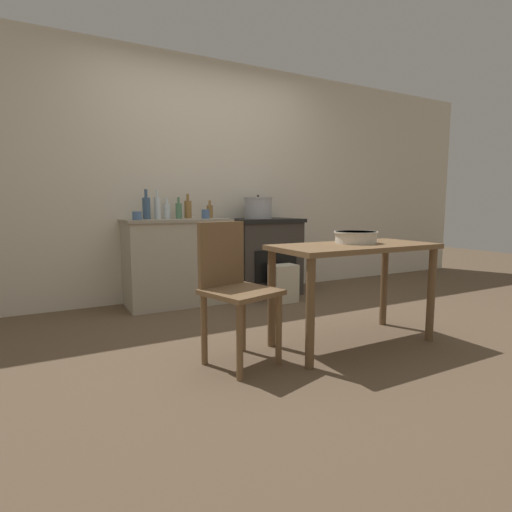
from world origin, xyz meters
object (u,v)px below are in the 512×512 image
Objects in this scene: bottle_mid_left at (210,211)px; cup_mid_right at (206,214)px; flour_sack at (283,283)px; bottle_left at (179,210)px; bottle_center_left at (188,209)px; bottle_center at (167,211)px; stock_pot at (258,208)px; bottle_center_right at (146,208)px; mixing_bowl_large at (356,237)px; bottle_far_left at (157,207)px; cup_right at (137,216)px; chair at (234,287)px; work_table at (354,261)px; stove at (264,256)px.

bottle_mid_left reaches higher than cup_mid_right.
flour_sack is at bearing -29.59° from cup_mid_right.
bottle_left is 0.11m from bottle_center_left.
cup_mid_right is (0.35, -0.17, -0.03)m from bottle_center.
bottle_mid_left is (-0.52, 0.12, -0.04)m from stock_pot.
bottle_center_left is (0.10, 0.01, 0.01)m from bottle_left.
bottle_center is 0.71× the size of bottle_center_right.
mixing_bowl_large is 1.07× the size of bottle_far_left.
cup_right is (-0.13, -0.16, -0.07)m from bottle_center_right.
chair is 4.15× the size of bottle_left.
stock_pot is 1.09× the size of bottle_center_right.
bottle_center_right is (-0.44, -0.05, 0.01)m from bottle_center_left.
bottle_center_left is (-0.25, -0.02, 0.03)m from bottle_mid_left.
bottle_left is at bearing -174.45° from bottle_mid_left.
bottle_left is at bearing 174.26° from stock_pot.
stock_pot is 1.69× the size of bottle_mid_left.
chair is at bearing -80.43° from cup_right.
flour_sack is at bearing -28.20° from bottle_center.
bottle_center_right is (-1.26, 0.49, 0.78)m from flour_sack.
cup_mid_right is at bearing 58.35° from chair.
bottle_mid_left reaches higher than cup_right.
cup_right reaches higher than work_table.
bottle_center_right is (-0.69, -0.07, 0.04)m from bottle_mid_left.
bottle_center_left is at bearing 4.77° from bottle_far_left.
bottle_mid_left is (-0.35, 1.86, 0.33)m from work_table.
bottle_center_left is (-0.84, 0.11, 0.53)m from stove.
stock_pot is at bearing -13.17° from bottle_mid_left.
bottle_mid_left is 0.69m from bottle_center_right.
cup_mid_right is (0.24, -0.14, -0.04)m from bottle_left.
cup_mid_right reaches higher than chair.
bottle_center reaches higher than flour_sack.
stove is at bearing 38.73° from chair.
bottle_center is 0.41m from cup_right.
flour_sack is (0.23, 1.30, -0.41)m from work_table.
mixing_bowl_large is (0.96, -0.04, 0.28)m from chair.
work_table is 3.77× the size of mixing_bowl_large.
bottle_left is (-0.94, 0.09, 0.52)m from stove.
bottle_center_left is at bearing 63.81° from chair.
bottle_left is 0.86× the size of bottle_center_left.
bottle_left is at bearing -13.57° from bottle_center.
work_table is 5.78× the size of bottle_center.
mixing_bowl_large is (-0.11, -1.68, -0.20)m from stock_pot.
chair reaches higher than work_table.
chair is 1.77m from bottle_center_right.
chair is 10.52× the size of cup_right.
stove is 0.95× the size of chair.
cup_mid_right is (-0.64, -0.05, -0.06)m from stock_pot.
bottle_mid_left is at bearing 4.62° from bottle_far_left.
flour_sack is 1.90× the size of bottle_center.
bottle_left is at bearing 23.10° from cup_right.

